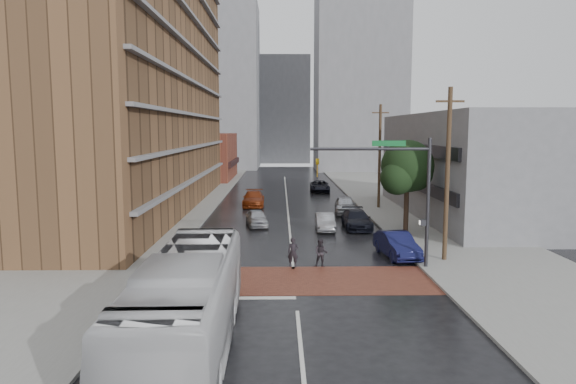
{
  "coord_description": "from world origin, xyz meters",
  "views": [
    {
      "loc": [
        -0.71,
        -24.9,
        7.65
      ],
      "look_at": [
        -0.19,
        8.93,
        3.5
      ],
      "focal_mm": 32.0,
      "sensor_mm": 36.0,
      "label": 1
    }
  ],
  "objects_px": {
    "car_travel_b": "(325,222)",
    "car_parked_near": "(397,245)",
    "pedestrian_a": "(293,252)",
    "suv_travel": "(320,186)",
    "transit_bus": "(188,304)",
    "car_parked_mid": "(357,219)",
    "car_travel_c": "(253,199)",
    "pedestrian_b": "(321,253)",
    "car_travel_a": "(257,218)",
    "car_parked_far": "(345,205)"
  },
  "relations": [
    {
      "from": "transit_bus",
      "to": "car_travel_c",
      "type": "height_order",
      "value": "transit_bus"
    },
    {
      "from": "car_parked_far",
      "to": "car_travel_b",
      "type": "bearing_deg",
      "value": -103.36
    },
    {
      "from": "pedestrian_b",
      "to": "car_travel_c",
      "type": "bearing_deg",
      "value": 112.52
    },
    {
      "from": "pedestrian_a",
      "to": "car_parked_mid",
      "type": "bearing_deg",
      "value": 70.3
    },
    {
      "from": "car_parked_near",
      "to": "car_travel_c",
      "type": "bearing_deg",
      "value": 107.62
    },
    {
      "from": "car_travel_b",
      "to": "suv_travel",
      "type": "relative_size",
      "value": 0.78
    },
    {
      "from": "car_parked_far",
      "to": "suv_travel",
      "type": "bearing_deg",
      "value": 98.27
    },
    {
      "from": "car_travel_a",
      "to": "car_parked_far",
      "type": "xyz_separation_m",
      "value": [
        7.78,
        5.93,
        0.14
      ]
    },
    {
      "from": "pedestrian_a",
      "to": "car_travel_a",
      "type": "height_order",
      "value": "pedestrian_a"
    },
    {
      "from": "transit_bus",
      "to": "car_parked_near",
      "type": "height_order",
      "value": "transit_bus"
    },
    {
      "from": "pedestrian_a",
      "to": "car_travel_b",
      "type": "xyz_separation_m",
      "value": [
        2.7,
        10.43,
        -0.19
      ]
    },
    {
      "from": "car_travel_b",
      "to": "car_parked_mid",
      "type": "xyz_separation_m",
      "value": [
        2.51,
        0.71,
        0.07
      ]
    },
    {
      "from": "suv_travel",
      "to": "car_parked_mid",
      "type": "height_order",
      "value": "car_parked_mid"
    },
    {
      "from": "pedestrian_b",
      "to": "car_travel_a",
      "type": "bearing_deg",
      "value": 119.01
    },
    {
      "from": "transit_bus",
      "to": "pedestrian_b",
      "type": "height_order",
      "value": "transit_bus"
    },
    {
      "from": "pedestrian_a",
      "to": "car_parked_near",
      "type": "relative_size",
      "value": 0.37
    },
    {
      "from": "car_parked_near",
      "to": "car_parked_far",
      "type": "relative_size",
      "value": 0.98
    },
    {
      "from": "car_travel_c",
      "to": "car_parked_near",
      "type": "height_order",
      "value": "car_parked_near"
    },
    {
      "from": "pedestrian_b",
      "to": "car_travel_a",
      "type": "xyz_separation_m",
      "value": [
        -4.14,
        12.26,
        -0.14
      ]
    },
    {
      "from": "suv_travel",
      "to": "car_parked_far",
      "type": "bearing_deg",
      "value": -84.57
    },
    {
      "from": "car_travel_c",
      "to": "car_parked_far",
      "type": "height_order",
      "value": "car_parked_far"
    },
    {
      "from": "transit_bus",
      "to": "suv_travel",
      "type": "xyz_separation_m",
      "value": [
        8.03,
        45.32,
        -1.02
      ]
    },
    {
      "from": "transit_bus",
      "to": "pedestrian_b",
      "type": "distance_m",
      "value": 12.22
    },
    {
      "from": "transit_bus",
      "to": "car_travel_c",
      "type": "distance_m",
      "value": 33.88
    },
    {
      "from": "pedestrian_b",
      "to": "suv_travel",
      "type": "height_order",
      "value": "pedestrian_b"
    },
    {
      "from": "car_parked_far",
      "to": "car_parked_mid",
      "type": "bearing_deg",
      "value": -85.47
    },
    {
      "from": "pedestrian_a",
      "to": "car_travel_a",
      "type": "xyz_separation_m",
      "value": [
        -2.58,
        12.26,
        -0.19
      ]
    },
    {
      "from": "transit_bus",
      "to": "car_parked_far",
      "type": "relative_size",
      "value": 2.66
    },
    {
      "from": "pedestrian_b",
      "to": "car_parked_near",
      "type": "xyz_separation_m",
      "value": [
        4.74,
        2.19,
        -0.04
      ]
    },
    {
      "from": "car_travel_c",
      "to": "car_parked_near",
      "type": "xyz_separation_m",
      "value": [
        9.69,
        -20.78,
        0.0
      ]
    },
    {
      "from": "car_travel_b",
      "to": "car_parked_near",
      "type": "bearing_deg",
      "value": -65.87
    },
    {
      "from": "pedestrian_a",
      "to": "car_parked_far",
      "type": "bearing_deg",
      "value": 79.38
    },
    {
      "from": "transit_bus",
      "to": "suv_travel",
      "type": "distance_m",
      "value": 46.04
    },
    {
      "from": "pedestrian_b",
      "to": "car_parked_mid",
      "type": "relative_size",
      "value": 0.32
    },
    {
      "from": "pedestrian_a",
      "to": "pedestrian_b",
      "type": "bearing_deg",
      "value": 5.35
    },
    {
      "from": "pedestrian_a",
      "to": "pedestrian_b",
      "type": "height_order",
      "value": "pedestrian_a"
    },
    {
      "from": "pedestrian_a",
      "to": "car_travel_b",
      "type": "distance_m",
      "value": 10.77
    },
    {
      "from": "pedestrian_b",
      "to": "car_travel_a",
      "type": "distance_m",
      "value": 12.94
    },
    {
      "from": "car_parked_mid",
      "to": "car_travel_c",
      "type": "bearing_deg",
      "value": 125.44
    },
    {
      "from": "transit_bus",
      "to": "car_parked_near",
      "type": "bearing_deg",
      "value": 51.09
    },
    {
      "from": "pedestrian_a",
      "to": "car_travel_c",
      "type": "distance_m",
      "value": 23.22
    },
    {
      "from": "pedestrian_a",
      "to": "suv_travel",
      "type": "bearing_deg",
      "value": 88.48
    },
    {
      "from": "pedestrian_b",
      "to": "car_parked_far",
      "type": "relative_size",
      "value": 0.34
    },
    {
      "from": "pedestrian_a",
      "to": "transit_bus",
      "type": "bearing_deg",
      "value": -104.3
    },
    {
      "from": "car_travel_c",
      "to": "car_parked_mid",
      "type": "distance_m",
      "value": 14.63
    },
    {
      "from": "car_travel_c",
      "to": "car_parked_far",
      "type": "xyz_separation_m",
      "value": [
        8.59,
        -4.78,
        0.04
      ]
    },
    {
      "from": "pedestrian_a",
      "to": "suv_travel",
      "type": "distance_m",
      "value": 34.68
    },
    {
      "from": "transit_bus",
      "to": "car_parked_near",
      "type": "xyz_separation_m",
      "value": [
        10.19,
        13.09,
        -0.96
      ]
    },
    {
      "from": "transit_bus",
      "to": "car_travel_b",
      "type": "relative_size",
      "value": 3.15
    },
    {
      "from": "car_parked_near",
      "to": "car_parked_far",
      "type": "xyz_separation_m",
      "value": [
        -1.1,
        15.99,
        0.04
      ]
    }
  ]
}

